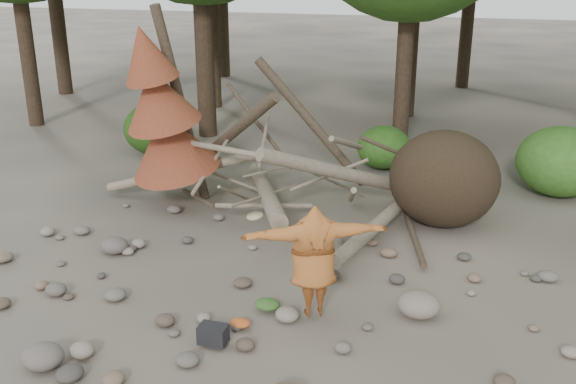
% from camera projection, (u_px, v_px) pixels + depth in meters
% --- Properties ---
extents(ground, '(120.00, 120.00, 0.00)m').
position_uv_depth(ground, '(245.00, 305.00, 10.08)').
color(ground, '#514C44').
rests_on(ground, ground).
extents(deadfall_pile, '(8.55, 5.24, 3.30)m').
position_uv_depth(deadfall_pile, '(414.00, 179.00, 12.97)').
color(deadfall_pile, '#332619').
rests_on(deadfall_pile, ground).
extents(dead_conifer, '(2.06, 2.16, 4.35)m').
position_uv_depth(dead_conifer, '(163.00, 114.00, 13.29)').
color(dead_conifer, '#4C3F30').
rests_on(dead_conifer, ground).
extents(bush_left, '(1.80, 1.80, 1.44)m').
position_uv_depth(bush_left, '(156.00, 129.00, 17.88)').
color(bush_left, '#254E14').
rests_on(bush_left, ground).
extents(bush_mid, '(1.40, 1.40, 1.12)m').
position_uv_depth(bush_mid, '(384.00, 147.00, 16.65)').
color(bush_mid, '#31631C').
rests_on(bush_mid, ground).
extents(bush_right, '(2.00, 2.00, 1.60)m').
position_uv_depth(bush_right, '(561.00, 161.00, 14.63)').
color(bush_right, '#3D7524').
rests_on(bush_right, ground).
extents(frisbee_thrower, '(2.18, 1.49, 1.75)m').
position_uv_depth(frisbee_thrower, '(314.00, 261.00, 9.39)').
color(frisbee_thrower, '#AC5D27').
rests_on(frisbee_thrower, ground).
extents(backpack, '(0.40, 0.27, 0.26)m').
position_uv_depth(backpack, '(213.00, 338.00, 8.95)').
color(backpack, black).
rests_on(backpack, ground).
extents(cloth_green, '(0.40, 0.33, 0.15)m').
position_uv_depth(cloth_green, '(268.00, 307.00, 9.86)').
color(cloth_green, '#345E25').
rests_on(cloth_green, ground).
extents(cloth_orange, '(0.30, 0.25, 0.11)m').
position_uv_depth(cloth_orange, '(240.00, 326.00, 9.39)').
color(cloth_orange, '#C45521').
rests_on(cloth_orange, ground).
extents(boulder_front_left, '(0.57, 0.51, 0.34)m').
position_uv_depth(boulder_front_left, '(43.00, 356.00, 8.46)').
color(boulder_front_left, '#696058').
rests_on(boulder_front_left, ground).
extents(boulder_mid_right, '(0.66, 0.59, 0.39)m').
position_uv_depth(boulder_mid_right, '(419.00, 304.00, 9.69)').
color(boulder_mid_right, gray).
rests_on(boulder_mid_right, ground).
extents(boulder_mid_left, '(0.51, 0.46, 0.31)m').
position_uv_depth(boulder_mid_left, '(114.00, 245.00, 11.83)').
color(boulder_mid_left, '#625852').
rests_on(boulder_mid_left, ground).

